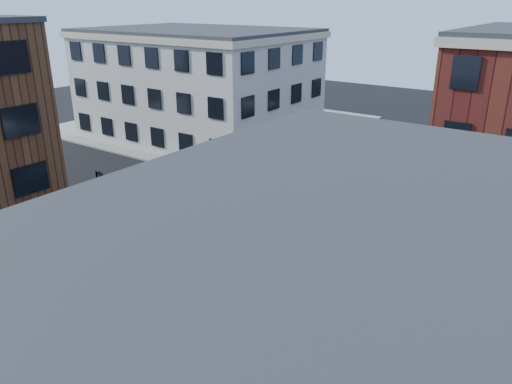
{
  "coord_description": "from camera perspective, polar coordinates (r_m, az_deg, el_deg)",
  "views": [
    {
      "loc": [
        17.18,
        -24.12,
        14.16
      ],
      "look_at": [
        -0.2,
        0.3,
        2.5
      ],
      "focal_mm": 35.0,
      "sensor_mm": 36.0,
      "label": 1
    }
  ],
  "objects": [
    {
      "name": "building_nw",
      "position": [
        54.72,
        -6.67,
        12.01
      ],
      "size": [
        22.0,
        16.0,
        11.0
      ],
      "primitive_type": "cube",
      "color": "#BCB8AC",
      "rests_on": "ground"
    },
    {
      "name": "tree_far",
      "position": [
        42.75,
        21.19,
        4.49
      ],
      "size": [
        2.43,
        2.43,
        4.07
      ],
      "color": "black",
      "rests_on": "ground"
    },
    {
      "name": "signal_pole",
      "position": [
        31.68,
        -17.19,
        -0.65
      ],
      "size": [
        1.29,
        1.24,
        4.6
      ],
      "color": "black",
      "rests_on": "ground"
    },
    {
      "name": "sidewalk_nw",
      "position": [
        60.77,
        -4.71,
        7.78
      ],
      "size": [
        30.0,
        30.0,
        0.15
      ],
      "primitive_type": "cube",
      "color": "gray",
      "rests_on": "ground"
    },
    {
      "name": "ground",
      "position": [
        32.83,
        -0.02,
        -4.3
      ],
      "size": [
        120.0,
        120.0,
        0.0
      ],
      "primitive_type": "plane",
      "color": "black",
      "rests_on": "ground"
    },
    {
      "name": "box_truck",
      "position": [
        25.23,
        19.47,
        -8.8
      ],
      "size": [
        8.74,
        2.79,
        3.93
      ],
      "rotation": [
        0.0,
        0.0,
        -0.01
      ],
      "color": "white",
      "rests_on": "ground"
    },
    {
      "name": "traffic_cone",
      "position": [
        30.7,
        -10.66,
        -5.97
      ],
      "size": [
        0.45,
        0.45,
        0.64
      ],
      "rotation": [
        0.0,
        0.0,
        -0.36
      ],
      "color": "#F0510A",
      "rests_on": "ground"
    },
    {
      "name": "tree_near",
      "position": [
        37.1,
        18.78,
        2.84
      ],
      "size": [
        2.69,
        2.69,
        4.49
      ],
      "color": "black",
      "rests_on": "ground"
    }
  ]
}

